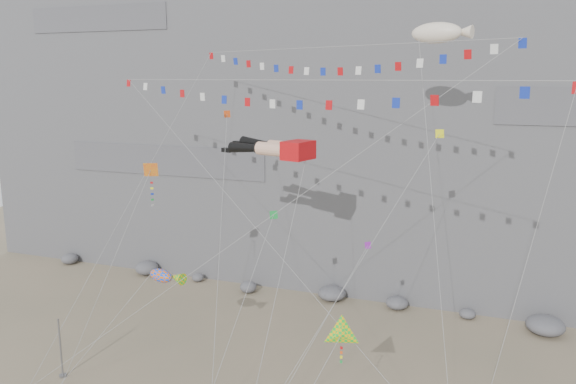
% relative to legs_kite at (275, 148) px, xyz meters
% --- Properties ---
extents(cliff, '(80.00, 28.00, 50.00)m').
position_rel_legs_kite_xyz_m(cliff, '(1.37, 25.80, 9.69)').
color(cliff, slate).
rests_on(cliff, ground).
extents(talus_boulders, '(60.00, 3.00, 1.20)m').
position_rel_legs_kite_xyz_m(talus_boulders, '(1.37, 10.80, -14.71)').
color(talus_boulders, slate).
rests_on(talus_boulders, ground).
extents(anchor_pole_left, '(0.12, 0.12, 4.25)m').
position_rel_legs_kite_xyz_m(anchor_pole_left, '(-12.36, -8.71, -13.19)').
color(anchor_pole_left, slate).
rests_on(anchor_pole_left, ground).
extents(legs_kite, '(7.97, 16.96, 21.03)m').
position_rel_legs_kite_xyz_m(legs_kite, '(0.00, 0.00, 0.00)').
color(legs_kite, red).
rests_on(legs_kite, ground).
extents(flag_banner_upper, '(28.96, 18.18, 30.72)m').
position_rel_legs_kite_xyz_m(flag_banner_upper, '(3.42, 2.06, 6.93)').
color(flag_banner_upper, red).
rests_on(flag_banner_upper, ground).
extents(flag_banner_lower, '(30.78, 11.27, 23.96)m').
position_rel_legs_kite_xyz_m(flag_banner_lower, '(2.24, -3.85, 4.71)').
color(flag_banner_lower, red).
rests_on(flag_banner_lower, ground).
extents(harlequin_kite, '(5.38, 6.22, 15.57)m').
position_rel_legs_kite_xyz_m(harlequin_kite, '(-7.26, -4.58, -1.27)').
color(harlequin_kite, red).
rests_on(harlequin_kite, ground).
extents(fish_windsock, '(7.07, 6.01, 10.10)m').
position_rel_legs_kite_xyz_m(fish_windsock, '(-6.14, -5.65, -8.28)').
color(fish_windsock, orange).
rests_on(fish_windsock, ground).
extents(delta_kite, '(4.15, 6.48, 9.43)m').
position_rel_legs_kite_xyz_m(delta_kite, '(7.45, -9.47, -8.59)').
color(delta_kite, yellow).
rests_on(delta_kite, ground).
extents(blimp_windsock, '(5.47, 12.24, 25.74)m').
position_rel_legs_kite_xyz_m(blimp_windsock, '(10.32, 3.45, 7.78)').
color(blimp_windsock, white).
rests_on(blimp_windsock, ground).
extents(small_kite_a, '(5.59, 13.90, 22.43)m').
position_rel_legs_kite_xyz_m(small_kite_a, '(-4.61, 1.83, 1.81)').
color(small_kite_a, '#FC5015').
rests_on(small_kite_a, ground).
extents(small_kite_b, '(4.82, 10.97, 14.75)m').
position_rel_legs_kite_xyz_m(small_kite_b, '(7.17, -2.55, -5.93)').
color(small_kite_b, purple).
rests_on(small_kite_b, ground).
extents(small_kite_c, '(1.76, 10.66, 15.00)m').
position_rel_legs_kite_xyz_m(small_kite_c, '(0.94, -2.89, -4.26)').
color(small_kite_c, green).
rests_on(small_kite_c, ground).
extents(small_kite_d, '(9.15, 14.43, 23.21)m').
position_rel_legs_kite_xyz_m(small_kite_d, '(11.00, -0.02, 1.07)').
color(small_kite_d, '#F3F214').
rests_on(small_kite_d, ground).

